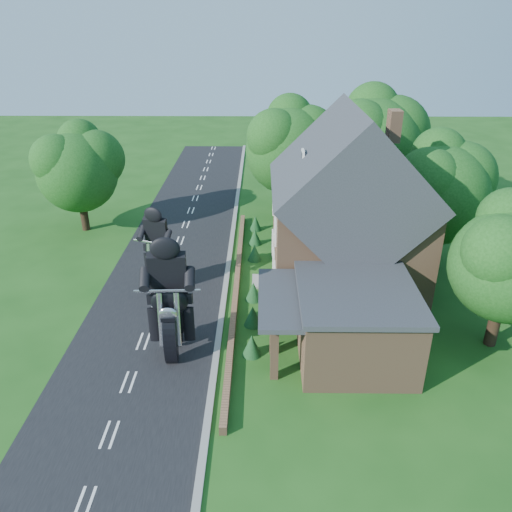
{
  "coord_description": "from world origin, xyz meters",
  "views": [
    {
      "loc": [
        5.7,
        -19.97,
        14.33
      ],
      "look_at": [
        5.45,
        3.83,
        2.8
      ],
      "focal_mm": 35.0,
      "sensor_mm": 36.0,
      "label": 1
    }
  ],
  "objects_px": {
    "annex": "(352,321)",
    "motorcycle_follow": "(160,276)",
    "motorcycle_lead": "(173,336)",
    "house": "(347,214)",
    "garden_wall": "(236,288)"
  },
  "relations": [
    {
      "from": "garden_wall",
      "to": "house",
      "type": "bearing_deg",
      "value": 9.17
    },
    {
      "from": "annex",
      "to": "motorcycle_follow",
      "type": "bearing_deg",
      "value": 148.3
    },
    {
      "from": "motorcycle_follow",
      "to": "garden_wall",
      "type": "bearing_deg",
      "value": -165.68
    },
    {
      "from": "annex",
      "to": "motorcycle_lead",
      "type": "bearing_deg",
      "value": -179.82
    },
    {
      "from": "garden_wall",
      "to": "motorcycle_lead",
      "type": "bearing_deg",
      "value": -114.44
    },
    {
      "from": "house",
      "to": "annex",
      "type": "height_order",
      "value": "house"
    },
    {
      "from": "garden_wall",
      "to": "annex",
      "type": "xyz_separation_m",
      "value": [
        5.57,
        -5.8,
        1.57
      ]
    },
    {
      "from": "garden_wall",
      "to": "annex",
      "type": "distance_m",
      "value": 8.19
    },
    {
      "from": "garden_wall",
      "to": "motorcycle_lead",
      "type": "xyz_separation_m",
      "value": [
        -2.65,
        -5.83,
        0.7
      ]
    },
    {
      "from": "annex",
      "to": "motorcycle_lead",
      "type": "xyz_separation_m",
      "value": [
        -8.22,
        -0.03,
        -0.87
      ]
    },
    {
      "from": "annex",
      "to": "motorcycle_follow",
      "type": "xyz_separation_m",
      "value": [
        -9.96,
        6.15,
        -1.02
      ]
    },
    {
      "from": "garden_wall",
      "to": "motorcycle_follow",
      "type": "xyz_separation_m",
      "value": [
        -4.39,
        0.35,
        0.55
      ]
    },
    {
      "from": "annex",
      "to": "garden_wall",
      "type": "bearing_deg",
      "value": 133.84
    },
    {
      "from": "annex",
      "to": "motorcycle_follow",
      "type": "distance_m",
      "value": 11.75
    },
    {
      "from": "house",
      "to": "garden_wall",
      "type": "bearing_deg",
      "value": -170.83
    }
  ]
}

